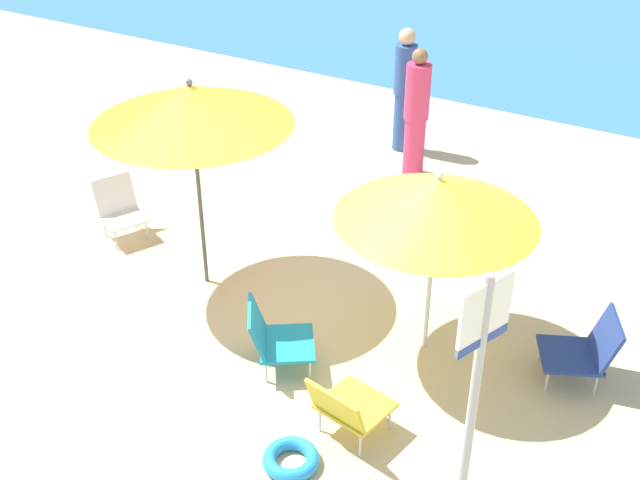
{
  "coord_description": "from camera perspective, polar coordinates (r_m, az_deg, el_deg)",
  "views": [
    {
      "loc": [
        3.03,
        -5.11,
        4.62
      ],
      "look_at": [
        -0.19,
        0.41,
        0.7
      ],
      "focal_mm": 44.95,
      "sensor_mm": 36.0,
      "label": 1
    }
  ],
  "objects": [
    {
      "name": "ground_plane",
      "position": [
        7.53,
        -0.35,
        -6.33
      ],
      "size": [
        40.0,
        40.0,
        0.0
      ],
      "primitive_type": "plane",
      "color": "#D3BC8C"
    },
    {
      "name": "umbrella_yellow",
      "position": [
        6.55,
        8.33,
        2.89
      ],
      "size": [
        1.7,
        1.7,
        1.77
      ],
      "color": "silver",
      "rests_on": "ground_plane"
    },
    {
      "name": "umbrella_orange",
      "position": [
        7.35,
        -9.15,
        9.46
      ],
      "size": [
        1.85,
        1.85,
        2.15
      ],
      "color": "#4C4C51",
      "rests_on": "ground_plane"
    },
    {
      "name": "beach_chair_a",
      "position": [
        6.27,
        1.96,
        -11.74
      ],
      "size": [
        0.6,
        0.63,
        0.59
      ],
      "rotation": [
        0.0,
        0.0,
        1.38
      ],
      "color": "gold",
      "rests_on": "ground_plane"
    },
    {
      "name": "beach_chair_b",
      "position": [
        6.92,
        -3.28,
        -6.89
      ],
      "size": [
        0.75,
        0.74,
        0.62
      ],
      "rotation": [
        0.0,
        0.0,
        0.59
      ],
      "color": "teal",
      "rests_on": "ground_plane"
    },
    {
      "name": "beach_chair_c",
      "position": [
        9.05,
        -14.1,
        2.28
      ],
      "size": [
        0.64,
        0.62,
        0.65
      ],
      "rotation": [
        0.0,
        0.0,
        -0.44
      ],
      "color": "white",
      "rests_on": "ground_plane"
    },
    {
      "name": "beach_chair_d",
      "position": [
        7.14,
        18.37,
        -7.34
      ],
      "size": [
        0.74,
        0.7,
        0.64
      ],
      "rotation": [
        0.0,
        0.0,
        -2.71
      ],
      "color": "navy",
      "rests_on": "ground_plane"
    },
    {
      "name": "person_a",
      "position": [
        10.65,
        6.02,
        10.63
      ],
      "size": [
        0.28,
        0.28,
        1.65
      ],
      "rotation": [
        0.0,
        0.0,
        2.82
      ],
      "color": "#2D519E",
      "rests_on": "ground_plane"
    },
    {
      "name": "person_b",
      "position": [
        9.98,
        6.87,
        8.96
      ],
      "size": [
        0.31,
        0.31,
        1.63
      ],
      "rotation": [
        0.0,
        0.0,
        3.94
      ],
      "color": "#DB3866",
      "rests_on": "ground_plane"
    },
    {
      "name": "warning_sign",
      "position": [
        4.8,
        10.95,
        -10.54
      ],
      "size": [
        0.17,
        0.39,
        2.27
      ],
      "rotation": [
        0.0,
        0.0,
        -0.36
      ],
      "color": "#ADADB2",
      "rests_on": "ground_plane"
    },
    {
      "name": "swim_ring",
      "position": [
        6.26,
        -2.09,
        -15.32
      ],
      "size": [
        0.44,
        0.44,
        0.11
      ],
      "primitive_type": "torus",
      "color": "#238CD8",
      "rests_on": "ground_plane"
    }
  ]
}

